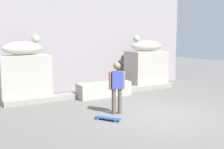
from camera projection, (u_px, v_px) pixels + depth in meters
name	position (u px, v px, depth m)	size (l,w,h in m)	color
ground_plane	(158.00, 116.00, 8.92)	(40.00, 40.00, 0.00)	#605E5B
facade_wall	(80.00, 18.00, 13.28)	(11.84, 0.60, 6.75)	gray
pedestal_left	(24.00, 78.00, 10.98)	(1.90, 1.17, 1.78)	#A39E93
pedestal_right	(146.00, 69.00, 14.09)	(1.90, 1.17, 1.78)	#A39E93
statue_reclining_left	(24.00, 48.00, 10.86)	(1.68, 0.87, 0.78)	#ABAD9A
statue_reclining_right	(146.00, 45.00, 13.92)	(1.68, 0.90, 0.78)	#ABAD9A
ledge_block	(104.00, 90.00, 11.75)	(2.30, 0.66, 0.60)	#A39E93
skater	(117.00, 86.00, 9.05)	(0.52, 0.29, 1.67)	brown
skateboard	(108.00, 118.00, 8.43)	(0.58, 0.79, 0.08)	navy
bottle_blue	(125.00, 79.00, 11.99)	(0.06, 0.06, 0.28)	#194C99
bottle_orange	(118.00, 79.00, 11.85)	(0.07, 0.07, 0.29)	orange
stair_step	(99.00, 93.00, 12.12)	(7.89, 0.50, 0.21)	gray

